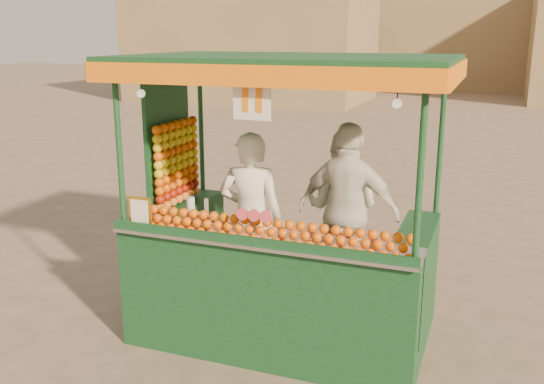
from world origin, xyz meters
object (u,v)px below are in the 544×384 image
at_px(vendor_left, 251,217).
at_px(vendor_middle, 342,209).
at_px(vendor_right, 348,211).
at_px(juice_cart, 275,251).

relative_size(vendor_left, vendor_middle, 1.02).
bearing_deg(vendor_middle, vendor_right, 122.30).
xyz_separation_m(juice_cart, vendor_middle, (0.46, 0.73, 0.26)).
height_order(juice_cart, vendor_middle, juice_cart).
relative_size(juice_cart, vendor_right, 1.69).
distance_m(vendor_left, vendor_middle, 0.98).
xyz_separation_m(vendor_left, vendor_right, (0.85, 0.41, 0.04)).
distance_m(vendor_left, vendor_right, 0.94).
bearing_deg(vendor_left, vendor_right, -166.72).
height_order(vendor_middle, vendor_right, vendor_right).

